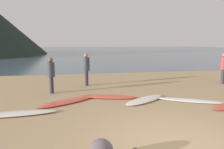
{
  "coord_description": "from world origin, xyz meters",
  "views": [
    {
      "loc": [
        -2.08,
        -3.75,
        2.16
      ],
      "look_at": [
        -0.16,
        6.32,
        0.6
      ],
      "focal_mm": 33.52,
      "sensor_mm": 36.0,
      "label": 1
    }
  ],
  "objects_px": {
    "surfboard_2": "(108,97)",
    "person_1": "(224,66)",
    "surfboard_4": "(190,100)",
    "surfboard_3": "(145,100)",
    "person_2": "(51,72)",
    "person_0": "(86,67)",
    "surfboard_0": "(12,114)",
    "surfboard_1": "(67,102)"
  },
  "relations": [
    {
      "from": "surfboard_4",
      "to": "surfboard_3",
      "type": "bearing_deg",
      "value": -165.4
    },
    {
      "from": "surfboard_2",
      "to": "person_2",
      "type": "bearing_deg",
      "value": 169.03
    },
    {
      "from": "surfboard_4",
      "to": "person_2",
      "type": "height_order",
      "value": "person_2"
    },
    {
      "from": "surfboard_1",
      "to": "surfboard_4",
      "type": "height_order",
      "value": "surfboard_1"
    },
    {
      "from": "surfboard_2",
      "to": "person_1",
      "type": "relative_size",
      "value": 1.41
    },
    {
      "from": "surfboard_4",
      "to": "person_0",
      "type": "xyz_separation_m",
      "value": [
        -3.59,
        3.65,
        0.93
      ]
    },
    {
      "from": "surfboard_1",
      "to": "surfboard_2",
      "type": "xyz_separation_m",
      "value": [
        1.58,
        0.38,
        0.01
      ]
    },
    {
      "from": "surfboard_3",
      "to": "person_0",
      "type": "height_order",
      "value": "person_0"
    },
    {
      "from": "surfboard_2",
      "to": "surfboard_4",
      "type": "distance_m",
      "value": 3.12
    },
    {
      "from": "surfboard_0",
      "to": "person_1",
      "type": "height_order",
      "value": "person_1"
    },
    {
      "from": "surfboard_1",
      "to": "surfboard_2",
      "type": "bearing_deg",
      "value": -18.65
    },
    {
      "from": "surfboard_4",
      "to": "person_0",
      "type": "distance_m",
      "value": 5.2
    },
    {
      "from": "surfboard_4",
      "to": "surfboard_1",
      "type": "bearing_deg",
      "value": -161.03
    },
    {
      "from": "surfboard_2",
      "to": "surfboard_3",
      "type": "bearing_deg",
      "value": -10.89
    },
    {
      "from": "surfboard_2",
      "to": "person_1",
      "type": "height_order",
      "value": "person_1"
    },
    {
      "from": "surfboard_2",
      "to": "surfboard_3",
      "type": "relative_size",
      "value": 1.11
    },
    {
      "from": "surfboard_1",
      "to": "person_0",
      "type": "height_order",
      "value": "person_0"
    },
    {
      "from": "surfboard_1",
      "to": "person_2",
      "type": "height_order",
      "value": "person_2"
    },
    {
      "from": "surfboard_1",
      "to": "surfboard_0",
      "type": "bearing_deg",
      "value": -177.76
    },
    {
      "from": "person_2",
      "to": "surfboard_2",
      "type": "bearing_deg",
      "value": 130.23
    },
    {
      "from": "surfboard_3",
      "to": "person_2",
      "type": "xyz_separation_m",
      "value": [
        -3.54,
        1.9,
        0.87
      ]
    },
    {
      "from": "surfboard_0",
      "to": "surfboard_2",
      "type": "distance_m",
      "value": 3.49
    },
    {
      "from": "person_2",
      "to": "surfboard_4",
      "type": "bearing_deg",
      "value": 134.69
    },
    {
      "from": "surfboard_0",
      "to": "person_0",
      "type": "bearing_deg",
      "value": 55.5
    },
    {
      "from": "surfboard_2",
      "to": "person_0",
      "type": "height_order",
      "value": "person_0"
    },
    {
      "from": "surfboard_2",
      "to": "person_0",
      "type": "relative_size",
      "value": 1.4
    },
    {
      "from": "surfboard_1",
      "to": "person_0",
      "type": "bearing_deg",
      "value": 40.35
    },
    {
      "from": "surfboard_0",
      "to": "surfboard_1",
      "type": "relative_size",
      "value": 1.16
    },
    {
      "from": "surfboard_2",
      "to": "person_0",
      "type": "xyz_separation_m",
      "value": [
        -0.66,
        2.58,
        0.92
      ]
    },
    {
      "from": "surfboard_0",
      "to": "person_2",
      "type": "xyz_separation_m",
      "value": [
        0.91,
        2.68,
        0.86
      ]
    },
    {
      "from": "surfboard_2",
      "to": "surfboard_0",
      "type": "bearing_deg",
      "value": -137.82
    },
    {
      "from": "person_0",
      "to": "person_1",
      "type": "height_order",
      "value": "person_0"
    },
    {
      "from": "surfboard_3",
      "to": "person_1",
      "type": "xyz_separation_m",
      "value": [
        5.21,
        2.43,
        0.92
      ]
    },
    {
      "from": "surfboard_2",
      "to": "surfboard_4",
      "type": "height_order",
      "value": "surfboard_2"
    },
    {
      "from": "surfboard_3",
      "to": "person_0",
      "type": "relative_size",
      "value": 1.27
    },
    {
      "from": "surfboard_3",
      "to": "person_1",
      "type": "height_order",
      "value": "person_1"
    },
    {
      "from": "surfboard_1",
      "to": "person_2",
      "type": "xyz_separation_m",
      "value": [
        -0.67,
        1.59,
        0.87
      ]
    },
    {
      "from": "surfboard_1",
      "to": "person_2",
      "type": "distance_m",
      "value": 1.93
    },
    {
      "from": "surfboard_0",
      "to": "person_0",
      "type": "height_order",
      "value": "person_0"
    },
    {
      "from": "surfboard_0",
      "to": "surfboard_3",
      "type": "relative_size",
      "value": 1.26
    },
    {
      "from": "person_0",
      "to": "person_1",
      "type": "bearing_deg",
      "value": -28.16
    },
    {
      "from": "person_1",
      "to": "person_2",
      "type": "height_order",
      "value": "person_1"
    }
  ]
}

